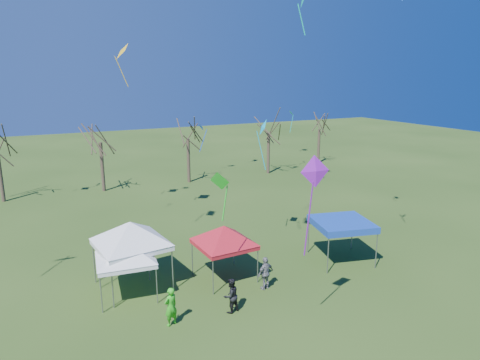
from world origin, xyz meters
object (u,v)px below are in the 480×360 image
(tree_2, at_px, (99,124))
(tent_red, at_px, (224,229))
(tree_3, at_px, (187,123))
(tree_4, at_px, (269,119))
(tent_white_west, at_px, (130,226))
(person_dark, at_px, (231,296))
(person_green, at_px, (171,306))
(person_grey, at_px, (266,273))
(tent_blue, at_px, (342,224))
(tent_white_mid, at_px, (125,244))
(tree_5, at_px, (320,117))

(tree_2, distance_m, tent_red, 21.92)
(tree_3, bearing_deg, tree_4, -0.26)
(tree_3, xyz_separation_m, tent_white_west, (-10.16, -19.84, -2.78))
(tree_4, relative_size, person_dark, 4.78)
(person_green, bearing_deg, person_grey, 170.19)
(tent_blue, bearing_deg, tree_4, 70.51)
(tent_red, distance_m, person_green, 5.29)
(tent_white_mid, xyz_separation_m, tent_red, (5.07, -0.46, 0.07))
(tree_4, relative_size, tree_5, 1.06)
(tent_red, bearing_deg, tree_3, 75.24)
(tree_2, xyz_separation_m, tent_white_mid, (-2.24, -20.99, -3.56))
(tree_2, distance_m, tent_white_mid, 21.41)
(tent_white_mid, bearing_deg, tree_3, 62.76)
(tree_3, distance_m, person_dark, 25.77)
(tent_red, xyz_separation_m, person_green, (-3.91, -3.00, -1.91))
(tent_white_west, bearing_deg, tent_blue, -10.61)
(tent_red, xyz_separation_m, person_grey, (1.40, -2.00, -1.93))
(tent_white_west, xyz_separation_m, person_green, (0.68, -4.28, -2.41))
(tent_white_mid, bearing_deg, tent_white_west, 59.75)
(person_grey, bearing_deg, tent_white_west, -43.43)
(tent_blue, relative_size, person_green, 2.14)
(tree_4, height_order, person_dark, tree_4)
(tree_5, bearing_deg, tent_white_west, -141.87)
(tent_red, height_order, person_dark, tent_red)
(person_dark, bearing_deg, tree_3, -119.74)
(tent_red, bearing_deg, tent_white_west, 164.48)
(tree_4, xyz_separation_m, tent_blue, (-7.78, -21.99, -3.79))
(tree_5, xyz_separation_m, person_grey, (-21.85, -25.14, -4.86))
(person_dark, bearing_deg, person_grey, -168.87)
(tree_5, height_order, tent_blue, tree_5)
(tent_white_west, height_order, tent_blue, tent_white_west)
(tent_red, bearing_deg, tree_4, 54.76)
(tent_white_west, xyz_separation_m, tent_red, (4.60, -1.28, -0.50))
(tree_3, height_order, person_grey, tree_3)
(tree_2, height_order, tree_4, tree_2)
(person_grey, xyz_separation_m, person_green, (-5.32, -1.00, 0.01))
(tree_5, xyz_separation_m, tent_red, (-23.25, -23.14, -2.93))
(tree_5, relative_size, tent_blue, 1.97)
(tree_3, relative_size, tent_blue, 2.09)
(tree_4, height_order, tent_blue, tree_4)
(tent_white_mid, distance_m, tent_red, 5.09)
(tent_white_west, bearing_deg, tent_white_mid, -120.25)
(tree_3, bearing_deg, tent_white_west, -117.12)
(tree_3, bearing_deg, tree_5, 6.52)
(tree_2, distance_m, tent_blue, 24.81)
(tent_red, bearing_deg, tree_5, 44.86)
(tent_white_west, bearing_deg, tree_5, 38.13)
(tree_3, height_order, tent_white_mid, tree_3)
(tree_5, distance_m, person_green, 38.01)
(tree_2, relative_size, tree_3, 1.03)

